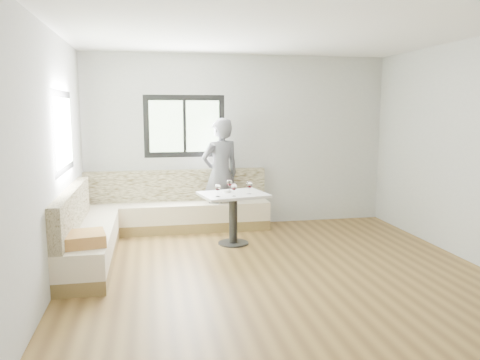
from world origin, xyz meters
name	(u,v)px	position (x,y,z in m)	size (l,w,h in m)	color
room	(272,154)	(-0.08, 0.08, 1.41)	(5.01, 5.01, 2.81)	brown
banquette	(143,221)	(-1.59, 1.61, 0.33)	(2.90, 2.80, 0.95)	olive
table	(233,206)	(-0.32, 1.33, 0.55)	(1.02, 0.86, 0.74)	black
person	(221,174)	(-0.36, 2.20, 0.89)	(0.65, 0.43, 1.79)	#535359
olive_ramekin	(227,191)	(-0.39, 1.40, 0.76)	(0.10, 0.10, 0.04)	white
wine_glass_a	(218,188)	(-0.57, 1.11, 0.87)	(0.08, 0.08, 0.18)	white
wine_glass_b	(234,187)	(-0.35, 1.09, 0.87)	(0.08, 0.08, 0.18)	white
wine_glass_c	(250,185)	(-0.10, 1.24, 0.87)	(0.08, 0.08, 0.18)	white
wine_glass_d	(229,183)	(-0.35, 1.47, 0.87)	(0.08, 0.08, 0.18)	white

